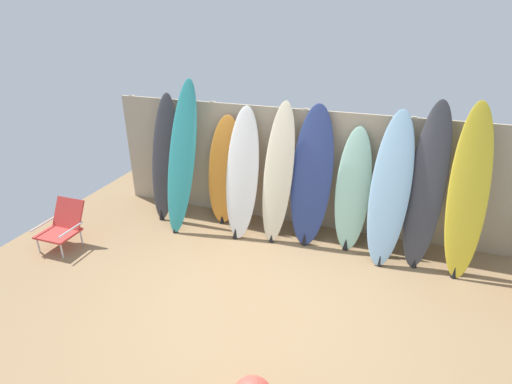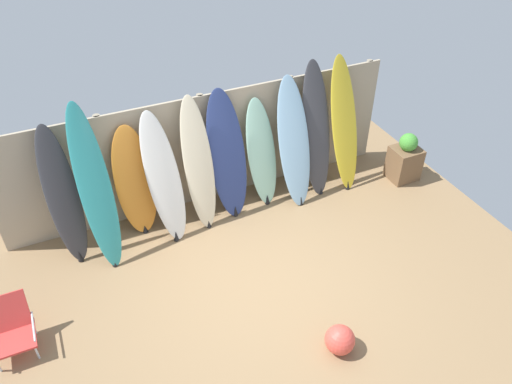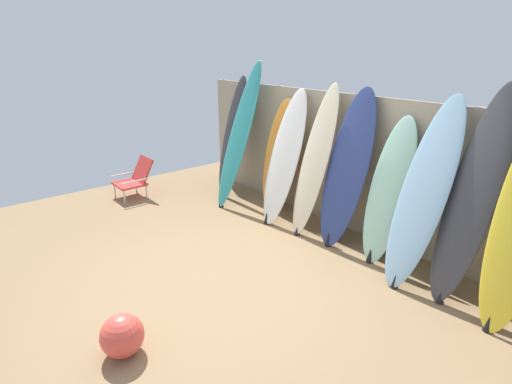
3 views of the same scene
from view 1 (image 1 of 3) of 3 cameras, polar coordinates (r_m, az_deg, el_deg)
The scene contains 13 objects.
ground at distance 4.79m, azimuth 0.41°, elevation -15.29°, with size 7.68×7.68×0.00m, color #8E704C.
fence_back at distance 6.02m, azimuth 6.61°, elevation 3.30°, with size 6.08×0.11×1.80m.
surfboard_charcoal_0 at distance 6.42m, azimuth -12.97°, elevation 4.73°, with size 0.44×0.61×1.94m.
surfboard_teal_1 at distance 6.03m, azimuth -10.54°, elevation 4.90°, with size 0.45×0.89×2.18m.
surfboard_orange_2 at distance 6.13m, azimuth -4.47°, elevation 3.01°, with size 0.57×0.44×1.66m.
surfboard_white_3 at distance 5.79m, azimuth -1.96°, elevation 2.66°, with size 0.57×0.82×1.84m.
surfboard_cream_4 at distance 5.64m, azimuth 3.19°, elevation 2.63°, with size 0.44×0.66×1.95m.
surfboard_navy_5 at distance 5.60m, azimuth 7.95°, elevation 2.14°, with size 0.58×0.63×1.93m.
surfboard_seafoam_6 at distance 5.62m, azimuth 13.66°, elevation 0.21°, with size 0.50×0.58×1.66m.
surfboard_skyblue_7 at distance 5.42m, azimuth 18.61°, elevation 0.27°, with size 0.54×0.79×1.94m.
surfboard_charcoal_8 at distance 5.49m, azimuth 23.20°, elevation 0.72°, with size 0.51×0.73×2.08m.
surfboard_yellow_9 at distance 5.49m, azimuth 28.06°, elevation -0.14°, with size 0.51×0.74×2.11m.
beach_chair at distance 6.25m, azimuth -25.86°, elevation -4.18°, with size 0.50×0.58×0.63m.
Camera 1 is at (1.17, -3.48, 3.08)m, focal length 28.00 mm.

